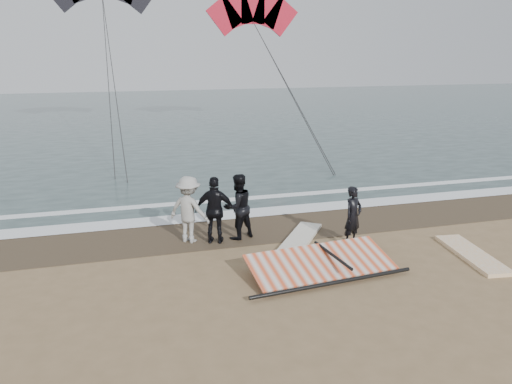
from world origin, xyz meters
TOP-DOWN VIEW (x-y plane):
  - ground at (0.00, 0.00)m, footprint 120.00×120.00m
  - sea at (0.00, 33.00)m, footprint 120.00×54.00m
  - wet_sand at (0.00, 4.50)m, footprint 120.00×2.80m
  - foam_near at (0.00, 5.90)m, footprint 120.00×0.90m
  - foam_far at (0.00, 7.60)m, footprint 120.00×0.45m
  - man_main at (1.37, 2.47)m, footprint 0.73×0.63m
  - board_white at (4.09, 0.84)m, footprint 1.06×2.71m
  - board_cream at (0.10, 3.21)m, footprint 1.99×2.40m
  - trio_cluster at (-2.38, 3.81)m, footprint 2.67×1.38m
  - sail_rig at (-0.28, 1.08)m, footprint 4.17×2.04m
  - kite_red at (4.33, 24.07)m, footprint 6.88×7.25m

SIDE VIEW (x-z plane):
  - ground at x=0.00m, z-range 0.00..0.00m
  - wet_sand at x=0.00m, z-range 0.00..0.01m
  - sea at x=0.00m, z-range 0.00..0.02m
  - foam_near at x=0.00m, z-range 0.02..0.03m
  - foam_far at x=0.00m, z-range 0.02..0.03m
  - board_cream at x=0.10m, z-range 0.00..0.10m
  - board_white at x=4.09m, z-range 0.00..0.11m
  - sail_rig at x=-0.28m, z-range -0.05..0.44m
  - man_main at x=1.37m, z-range 0.00..1.69m
  - trio_cluster at x=-2.38m, z-range -0.01..1.93m
  - kite_red at x=4.33m, z-range -0.55..15.39m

